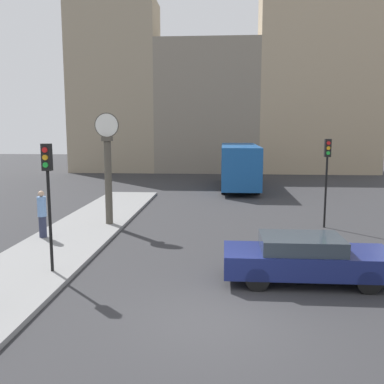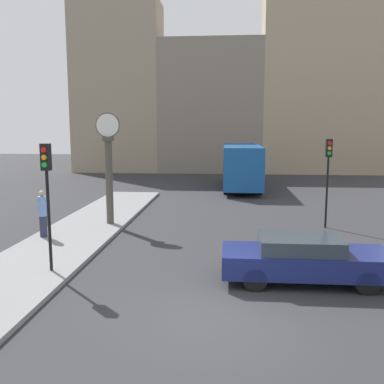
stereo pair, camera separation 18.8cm
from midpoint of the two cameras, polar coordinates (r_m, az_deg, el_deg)
ground_plane at (r=9.95m, az=2.27°, el=-16.84°), size 120.00×120.00×0.00m
sidewalk_corner at (r=18.55m, az=-14.59°, el=-4.83°), size 3.12×20.17×0.14m
building_row at (r=42.62m, az=4.74°, el=13.74°), size 29.42×5.00×18.60m
sedan_car at (r=12.42m, az=14.52°, el=-8.52°), size 4.63×1.78×1.30m
bus_distant at (r=30.64m, az=6.15°, el=3.75°), size 2.52×9.39×3.08m
traffic_light_near at (r=12.78m, az=-19.06°, el=1.43°), size 0.26×0.24×3.70m
traffic_light_far at (r=19.02m, az=17.28°, el=3.51°), size 0.26×0.24×3.81m
street_clock at (r=18.72m, az=-11.43°, el=3.10°), size 1.04×0.40×4.77m
pedestrian_blue_stripe at (r=17.21m, az=-19.65°, el=-2.76°), size 0.33×0.33×1.79m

